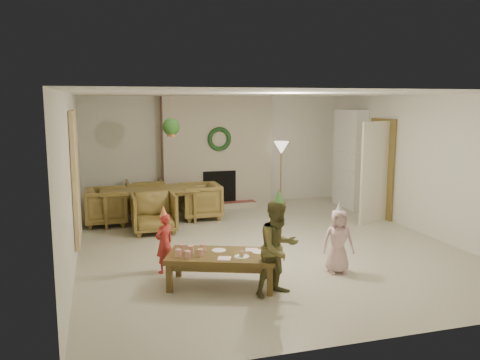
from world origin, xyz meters
name	(u,v)px	position (x,y,z in m)	size (l,w,h in m)	color
floor	(264,244)	(0.00, 0.00, 0.00)	(7.00, 7.00, 0.00)	#B7B29E
ceiling	(265,94)	(0.00, 0.00, 2.50)	(7.00, 7.00, 0.00)	white
wall_back	(215,151)	(0.00, 3.50, 1.25)	(7.00, 7.00, 0.00)	silver
wall_front	(382,220)	(0.00, -3.50, 1.25)	(7.00, 7.00, 0.00)	silver
wall_left	(72,179)	(-3.00, 0.00, 1.25)	(7.00, 7.00, 0.00)	silver
wall_right	(420,164)	(3.00, 0.00, 1.25)	(7.00, 7.00, 0.00)	silver
fireplace_mass	(217,151)	(0.00, 3.30, 1.25)	(2.50, 0.40, 2.50)	#531619
fireplace_hearth	(221,205)	(0.00, 2.95, 0.06)	(1.60, 0.30, 0.12)	maroon
fireplace_firebox	(219,187)	(0.00, 3.12, 0.45)	(0.75, 0.12, 0.75)	black
fireplace_wreath	(219,139)	(0.00, 3.07, 1.55)	(0.54, 0.54, 0.10)	#163D1A
floor_lamp_base	(281,203)	(1.45, 3.00, 0.01)	(0.27, 0.27, 0.03)	gold
floor_lamp_post	(281,175)	(1.45, 3.00, 0.69)	(0.03, 0.03, 1.32)	gold
floor_lamp_shade	(281,148)	(1.45, 3.00, 1.32)	(0.35, 0.35, 0.29)	beige
bookshelf_carcass	(350,159)	(2.84, 2.30, 1.10)	(0.30, 1.00, 2.20)	white
bookshelf_shelf_a	(348,187)	(2.82, 2.30, 0.45)	(0.30, 0.92, 0.03)	white
bookshelf_shelf_b	(349,170)	(2.82, 2.30, 0.85)	(0.30, 0.92, 0.03)	white
bookshelf_shelf_c	(349,152)	(2.82, 2.30, 1.25)	(0.30, 0.92, 0.03)	white
bookshelf_shelf_d	(350,134)	(2.82, 2.30, 1.65)	(0.30, 0.92, 0.03)	white
books_row_lower	(351,182)	(2.80, 2.15, 0.59)	(0.20, 0.40, 0.24)	#AB291F
books_row_mid	(347,163)	(2.80, 2.35, 0.99)	(0.20, 0.44, 0.24)	navy
books_row_upper	(351,147)	(2.80, 2.20, 1.38)	(0.20, 0.36, 0.22)	#B06A25
door_frame	(381,168)	(2.96, 1.20, 1.02)	(0.05, 0.86, 2.04)	brown
door_leaf	(375,173)	(2.58, 0.82, 1.00)	(0.05, 0.80, 2.00)	beige
curtain_panel	(76,177)	(-2.96, 0.20, 1.25)	(0.06, 1.20, 2.00)	beige
dining_table	(149,206)	(-1.68, 2.12, 0.33)	(1.88, 1.05, 0.66)	brown
dining_chair_near	(154,213)	(-1.68, 1.29, 0.36)	(0.78, 0.80, 0.73)	brown
dining_chair_far	(145,196)	(-1.68, 2.94, 0.36)	(0.78, 0.80, 0.73)	brown
dining_chair_left	(106,206)	(-2.51, 2.12, 0.36)	(0.78, 0.80, 0.73)	brown
dining_chair_right	(200,201)	(-0.65, 2.12, 0.36)	(0.78, 0.80, 0.73)	brown
hanging_plant_cord	(171,114)	(-1.30, 1.50, 2.15)	(0.01, 0.01, 0.70)	tan
hanging_plant_pot	(171,133)	(-1.30, 1.50, 1.80)	(0.16, 0.16, 0.12)	#9A6431
hanging_plant_foliage	(171,127)	(-1.30, 1.50, 1.92)	(0.32, 0.32, 0.32)	#24551C
coffee_table_top	(222,256)	(-1.13, -1.61, 0.40)	(1.39, 0.70, 0.06)	brown
coffee_table_apron	(222,262)	(-1.13, -1.61, 0.32)	(1.29, 0.59, 0.09)	brown
coffee_leg_fl	(169,278)	(-1.83, -1.65, 0.18)	(0.08, 0.08, 0.36)	brown
coffee_leg_fr	(270,281)	(-0.64, -2.10, 0.18)	(0.08, 0.08, 0.36)	brown
coffee_leg_bl	(179,264)	(-1.62, -1.12, 0.18)	(0.08, 0.08, 0.36)	brown
coffee_leg_br	(271,266)	(-0.44, -1.57, 0.18)	(0.08, 0.08, 0.36)	brown
cup_a	(178,253)	(-1.69, -1.57, 0.48)	(0.08, 0.08, 0.10)	silver
cup_b	(182,248)	(-1.61, -1.37, 0.48)	(0.08, 0.08, 0.10)	silver
cup_c	(188,254)	(-1.59, -1.67, 0.48)	(0.08, 0.08, 0.10)	silver
cup_d	(191,249)	(-1.51, -1.47, 0.48)	(0.08, 0.08, 0.10)	silver
cup_e	(201,253)	(-1.42, -1.64, 0.48)	(0.08, 0.08, 0.10)	silver
cup_f	(203,248)	(-1.34, -1.44, 0.48)	(0.08, 0.08, 0.10)	silver
plate_a	(219,250)	(-1.14, -1.47, 0.43)	(0.19, 0.19, 0.01)	white
plate_b	(242,257)	(-0.92, -1.81, 0.43)	(0.19, 0.19, 0.01)	white
plate_c	(259,252)	(-0.64, -1.68, 0.43)	(0.19, 0.19, 0.01)	white
food_scoop	(242,253)	(-0.92, -1.81, 0.48)	(0.08, 0.08, 0.08)	tan
napkin_left	(224,258)	(-1.15, -1.81, 0.43)	(0.16, 0.16, 0.01)	#FFBBD4
napkin_right	(252,250)	(-0.71, -1.56, 0.43)	(0.16, 0.16, 0.01)	#FFBBD4
child_red	(164,243)	(-1.78, -0.91, 0.42)	(0.31, 0.20, 0.85)	#B12B26
party_hat_red	(164,211)	(-1.78, -0.91, 0.88)	(0.12, 0.12, 0.16)	#EAC54E
child_plaid	(278,248)	(-0.54, -2.10, 0.60)	(0.58, 0.45, 1.20)	brown
party_hat_plaid	(279,197)	(-0.54, -2.10, 1.24)	(0.14, 0.14, 0.20)	#4FA245
child_pink	(338,241)	(0.56, -1.58, 0.45)	(0.44, 0.29, 0.90)	beige
party_hat_pink	(339,207)	(0.56, -1.58, 0.94)	(0.12, 0.12, 0.16)	#AAAAB0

